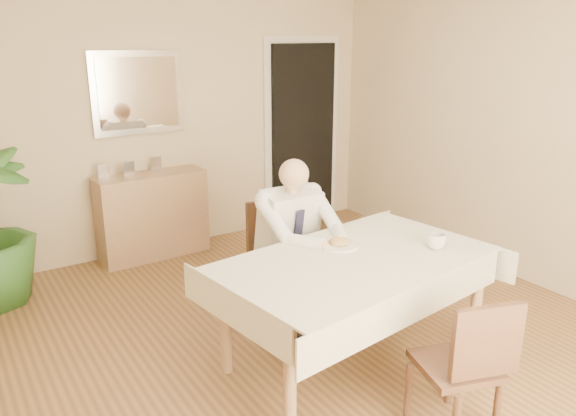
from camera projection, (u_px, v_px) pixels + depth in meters
room at (319, 167)px, 3.38m from camera, size 5.00×5.02×2.60m
doorway at (302, 134)px, 6.25m from camera, size 0.96×0.07×2.10m
mirror at (138, 93)px, 5.15m from camera, size 0.86×0.04×0.76m
dining_table at (355, 270)px, 3.47m from camera, size 1.84×1.24×0.75m
chair_far at (280, 252)px, 4.23m from camera, size 0.46×0.46×0.88m
chair_near at (467, 362)px, 2.89m from camera, size 0.48×0.49×0.81m
seated_man at (301, 239)px, 3.94m from camera, size 0.48×0.72×1.24m
plate at (339, 245)px, 3.64m from camera, size 0.26×0.26×0.02m
food at (340, 242)px, 3.63m from camera, size 0.14×0.14×0.06m
knife at (350, 244)px, 3.60m from camera, size 0.01×0.13×0.01m
fork at (340, 246)px, 3.56m from camera, size 0.01×0.13×0.01m
coffee_mug at (436, 241)px, 3.58m from camera, size 0.16×0.16×0.10m
sideboard at (153, 215)px, 5.37m from camera, size 1.03×0.38×0.82m
photo_frame_left at (104, 172)px, 5.03m from camera, size 0.10×0.02×0.14m
photo_frame_center at (129, 169)px, 5.14m from camera, size 0.10×0.02×0.14m
photo_frame_right at (156, 164)px, 5.33m from camera, size 0.10×0.02×0.14m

